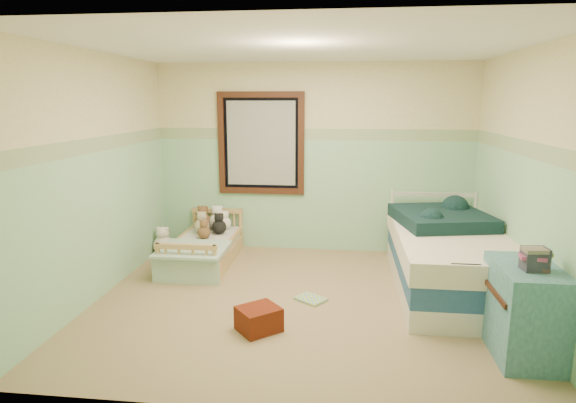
# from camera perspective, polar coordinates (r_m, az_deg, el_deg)

# --- Properties ---
(floor) EXTENTS (4.20, 3.60, 0.02)m
(floor) POSITION_cam_1_polar(r_m,az_deg,el_deg) (5.02, 1.52, -11.85)
(floor) COLOR #877053
(floor) RESTS_ON ground
(ceiling) EXTENTS (4.20, 3.60, 0.02)m
(ceiling) POSITION_cam_1_polar(r_m,az_deg,el_deg) (4.62, 1.70, 18.08)
(ceiling) COLOR white
(ceiling) RESTS_ON wall_back
(wall_back) EXTENTS (4.20, 0.04, 2.50)m
(wall_back) POSITION_cam_1_polar(r_m,az_deg,el_deg) (6.44, 3.03, 5.08)
(wall_back) COLOR beige
(wall_back) RESTS_ON floor
(wall_front) EXTENTS (4.20, 0.04, 2.50)m
(wall_front) POSITION_cam_1_polar(r_m,az_deg,el_deg) (2.91, -1.53, -3.27)
(wall_front) COLOR beige
(wall_front) RESTS_ON floor
(wall_left) EXTENTS (0.04, 3.60, 2.50)m
(wall_left) POSITION_cam_1_polar(r_m,az_deg,el_deg) (5.27, -21.79, 2.74)
(wall_left) COLOR beige
(wall_left) RESTS_ON floor
(wall_right) EXTENTS (0.04, 3.60, 2.50)m
(wall_right) POSITION_cam_1_polar(r_m,az_deg,el_deg) (4.94, 26.65, 1.76)
(wall_right) COLOR beige
(wall_right) RESTS_ON floor
(wainscot_mint) EXTENTS (4.20, 0.01, 1.50)m
(wainscot_mint) POSITION_cam_1_polar(r_m,az_deg,el_deg) (6.50, 2.97, 0.68)
(wainscot_mint) COLOR #90C79D
(wainscot_mint) RESTS_ON floor
(border_strip) EXTENTS (4.20, 0.01, 0.15)m
(border_strip) POSITION_cam_1_polar(r_m,az_deg,el_deg) (6.39, 3.05, 7.95)
(border_strip) COLOR #597B59
(border_strip) RESTS_ON wall_back
(window_frame) EXTENTS (1.16, 0.06, 1.36)m
(window_frame) POSITION_cam_1_polar(r_m,az_deg,el_deg) (6.46, -3.23, 6.88)
(window_frame) COLOR #341B0E
(window_frame) RESTS_ON wall_back
(window_blinds) EXTENTS (0.92, 0.01, 1.12)m
(window_blinds) POSITION_cam_1_polar(r_m,az_deg,el_deg) (6.47, -3.22, 6.89)
(window_blinds) COLOR #B7B7B0
(window_blinds) RESTS_ON window_frame
(toddler_bed_frame) EXTENTS (0.71, 1.42, 0.18)m
(toddler_bed_frame) POSITION_cam_1_polar(r_m,az_deg,el_deg) (6.19, -9.91, -6.36)
(toddler_bed_frame) COLOR tan
(toddler_bed_frame) RESTS_ON floor
(toddler_mattress) EXTENTS (0.65, 1.36, 0.12)m
(toddler_mattress) POSITION_cam_1_polar(r_m,az_deg,el_deg) (6.15, -9.96, -5.02)
(toddler_mattress) COLOR silver
(toddler_mattress) RESTS_ON toddler_bed_frame
(patchwork_quilt) EXTENTS (0.77, 0.71, 0.03)m
(patchwork_quilt) POSITION_cam_1_polar(r_m,az_deg,el_deg) (5.72, -11.24, -5.56)
(patchwork_quilt) COLOR #6FBADF
(patchwork_quilt) RESTS_ON toddler_mattress
(plush_bed_brown) EXTENTS (0.22, 0.22, 0.22)m
(plush_bed_brown) POSITION_cam_1_polar(r_m,az_deg,el_deg) (6.61, -10.04, -2.31)
(plush_bed_brown) COLOR brown
(plush_bed_brown) RESTS_ON toddler_mattress
(plush_bed_white) EXTENTS (0.22, 0.22, 0.22)m
(plush_bed_white) POSITION_cam_1_polar(r_m,az_deg,el_deg) (6.55, -8.36, -2.35)
(plush_bed_white) COLOR white
(plush_bed_white) RESTS_ON toddler_mattress
(plush_bed_tan) EXTENTS (0.20, 0.20, 0.20)m
(plush_bed_tan) POSITION_cam_1_polar(r_m,az_deg,el_deg) (6.39, -10.17, -2.89)
(plush_bed_tan) COLOR tan
(plush_bed_tan) RESTS_ON toddler_mattress
(plush_bed_dark) EXTENTS (0.19, 0.19, 0.19)m
(plush_bed_dark) POSITION_cam_1_polar(r_m,az_deg,el_deg) (6.33, -8.17, -3.01)
(plush_bed_dark) COLOR black
(plush_bed_dark) RESTS_ON toddler_mattress
(plush_floor_cream) EXTENTS (0.26, 0.26, 0.26)m
(plush_floor_cream) POSITION_cam_1_polar(r_m,az_deg,el_deg) (6.61, -14.58, -5.06)
(plush_floor_cream) COLOR white
(plush_floor_cream) RESTS_ON floor
(plush_floor_tan) EXTENTS (0.21, 0.21, 0.21)m
(plush_floor_tan) POSITION_cam_1_polar(r_m,az_deg,el_deg) (6.04, -13.21, -6.84)
(plush_floor_tan) COLOR tan
(plush_floor_tan) RESTS_ON floor
(twin_bed_frame) EXTENTS (1.09, 2.19, 0.22)m
(twin_bed_frame) POSITION_cam_1_polar(r_m,az_deg,el_deg) (5.54, 18.40, -8.83)
(twin_bed_frame) COLOR silver
(twin_bed_frame) RESTS_ON floor
(twin_boxspring) EXTENTS (1.09, 2.19, 0.22)m
(twin_boxspring) POSITION_cam_1_polar(r_m,az_deg,el_deg) (5.47, 18.55, -6.67)
(twin_boxspring) COLOR navy
(twin_boxspring) RESTS_ON twin_bed_frame
(twin_mattress) EXTENTS (1.14, 2.23, 0.22)m
(twin_mattress) POSITION_cam_1_polar(r_m,az_deg,el_deg) (5.40, 18.70, -4.45)
(twin_mattress) COLOR white
(twin_mattress) RESTS_ON twin_boxspring
(teal_blanket) EXTENTS (1.11, 1.15, 0.14)m
(teal_blanket) POSITION_cam_1_polar(r_m,az_deg,el_deg) (5.63, 17.71, -1.84)
(teal_blanket) COLOR black
(teal_blanket) RESTS_ON twin_mattress
(dresser) EXTENTS (0.47, 0.75, 0.75)m
(dresser) POSITION_cam_1_polar(r_m,az_deg,el_deg) (4.34, 26.21, -11.55)
(dresser) COLOR #316072
(dresser) RESTS_ON floor
(book_stack) EXTENTS (0.19, 0.15, 0.18)m
(book_stack) POSITION_cam_1_polar(r_m,az_deg,el_deg) (4.10, 27.23, -6.10)
(book_stack) COLOR #41302D
(book_stack) RESTS_ON dresser
(red_pillow) EXTENTS (0.46, 0.45, 0.22)m
(red_pillow) POSITION_cam_1_polar(r_m,az_deg,el_deg) (4.40, -3.49, -13.73)
(red_pillow) COLOR #A12B0B
(red_pillow) RESTS_ON floor
(floor_book) EXTENTS (0.36, 0.35, 0.03)m
(floor_book) POSITION_cam_1_polar(r_m,az_deg,el_deg) (5.04, 2.72, -11.50)
(floor_book) COLOR yellow
(floor_book) RESTS_ON floor
(extra_plush_0) EXTENTS (0.17, 0.17, 0.17)m
(extra_plush_0) POSITION_cam_1_polar(r_m,az_deg,el_deg) (6.54, -7.53, -2.57)
(extra_plush_0) COLOR white
(extra_plush_0) RESTS_ON toddler_mattress
(extra_plush_1) EXTENTS (0.16, 0.16, 0.16)m
(extra_plush_1) POSITION_cam_1_polar(r_m,az_deg,el_deg) (6.16, -9.93, -3.63)
(extra_plush_1) COLOR brown
(extra_plush_1) RESTS_ON toddler_mattress
(extra_plush_2) EXTENTS (0.17, 0.17, 0.17)m
(extra_plush_2) POSITION_cam_1_polar(r_m,az_deg,el_deg) (6.38, -8.15, -2.98)
(extra_plush_2) COLOR white
(extra_plush_2) RESTS_ON toddler_mattress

